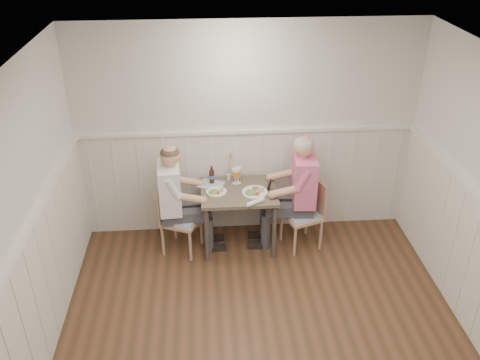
{
  "coord_description": "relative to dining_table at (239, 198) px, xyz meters",
  "views": [
    {
      "loc": [
        -0.49,
        -3.19,
        3.71
      ],
      "look_at": [
        -0.13,
        1.64,
        1.0
      ],
      "focal_mm": 38.0,
      "sensor_mm": 36.0,
      "label": 1
    }
  ],
  "objects": [
    {
      "name": "grass_vase",
      "position": [
        -0.1,
        0.25,
        0.29
      ],
      "size": [
        0.05,
        0.05,
        0.4
      ],
      "color": "silver",
      "rests_on": "dining_table"
    },
    {
      "name": "plate_diner",
      "position": [
        -0.27,
        -0.03,
        0.12
      ],
      "size": [
        0.24,
        0.24,
        0.06
      ],
      "color": "white",
      "rests_on": "dining_table"
    },
    {
      "name": "gingham_mat",
      "position": [
        -0.31,
        0.16,
        0.11
      ],
      "size": [
        0.35,
        0.32,
        0.01
      ],
      "color": "#5976A2",
      "rests_on": "dining_table"
    },
    {
      "name": "chair_right",
      "position": [
        0.79,
        -0.06,
        -0.18
      ],
      "size": [
        0.52,
        0.52,
        0.86
      ],
      "color": "tan",
      "rests_on": "ground"
    },
    {
      "name": "beer_glass_b",
      "position": [
        -0.03,
        0.17,
        0.24
      ],
      "size": [
        0.08,
        0.08,
        0.2
      ],
      "color": "silver",
      "rests_on": "dining_table"
    },
    {
      "name": "beer_glass_a",
      "position": [
        0.0,
        0.17,
        0.24
      ],
      "size": [
        0.08,
        0.08,
        0.2
      ],
      "color": "silver",
      "rests_on": "dining_table"
    },
    {
      "name": "dining_table",
      "position": [
        0.0,
        0.0,
        0.0
      ],
      "size": [
        0.87,
        0.7,
        0.75
      ],
      "color": "#494238",
      "rests_on": "ground"
    },
    {
      "name": "rolled_napkin",
      "position": [
        0.16,
        -0.31,
        0.13
      ],
      "size": [
        0.22,
        0.16,
        0.05
      ],
      "color": "white",
      "rests_on": "dining_table"
    },
    {
      "name": "plate_man",
      "position": [
        0.17,
        -0.08,
        0.13
      ],
      "size": [
        0.3,
        0.3,
        0.07
      ],
      "color": "white",
      "rests_on": "dining_table"
    },
    {
      "name": "diner_cream",
      "position": [
        -0.74,
        -0.04,
        -0.07
      ],
      "size": [
        0.66,
        0.46,
        1.38
      ],
      "color": "#3F3F47",
      "rests_on": "ground"
    },
    {
      "name": "chair_left",
      "position": [
        -0.72,
        -0.04,
        -0.18
      ],
      "size": [
        0.53,
        0.53,
        0.86
      ],
      "color": "tan",
      "rests_on": "ground"
    },
    {
      "name": "beer_bottle",
      "position": [
        -0.3,
        0.2,
        0.2
      ],
      "size": [
        0.06,
        0.06,
        0.22
      ],
      "color": "black",
      "rests_on": "dining_table"
    },
    {
      "name": "wainscot",
      "position": [
        0.13,
        -1.15,
        0.04
      ],
      "size": [
        4.0,
        4.49,
        1.34
      ],
      "color": "silver",
      "rests_on": "ground"
    },
    {
      "name": "room_shell",
      "position": [
        0.13,
        -1.84,
        0.87
      ],
      "size": [
        4.04,
        4.54,
        2.6
      ],
      "color": "silver",
      "rests_on": "ground"
    },
    {
      "name": "man_in_pink",
      "position": [
        0.7,
        -0.03,
        -0.04
      ],
      "size": [
        0.69,
        0.48,
        1.44
      ],
      "color": "#3F3F47",
      "rests_on": "ground"
    }
  ]
}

